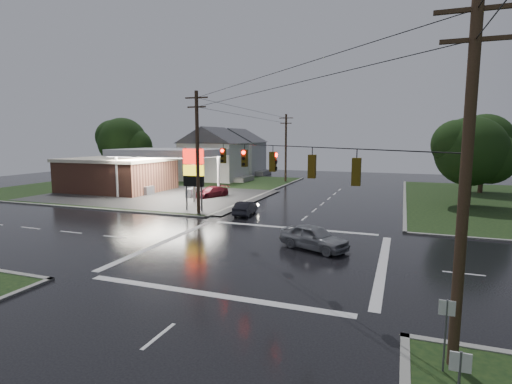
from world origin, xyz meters
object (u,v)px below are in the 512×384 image
(house_far, at_px, (237,151))
(car_crossing, at_px, (314,237))
(tree_ne_near, at_px, (473,152))
(tree_ne_far, at_px, (485,144))
(utility_pole_se, at_px, (465,181))
(gas_station, at_px, (124,172))
(car_pump, at_px, (211,192))
(utility_pole_n, at_px, (286,147))
(tree_nw_behind, at_px, (123,142))
(pylon_sign, at_px, (194,169))
(car_north, at_px, (245,208))
(utility_pole_nw, at_px, (197,151))
(house_near, at_px, (214,153))

(house_far, height_order, car_crossing, house_far)
(tree_ne_near, height_order, tree_ne_far, tree_ne_far)
(utility_pole_se, height_order, car_crossing, utility_pole_se)
(gas_station, height_order, car_pump, gas_station)
(utility_pole_n, height_order, car_pump, utility_pole_n)
(house_far, xyz_separation_m, tree_nw_behind, (-11.89, -18.01, 1.77))
(pylon_sign, height_order, car_crossing, pylon_sign)
(utility_pole_se, bearing_deg, car_north, 126.41)
(tree_ne_near, bearing_deg, gas_station, -176.70)
(house_far, xyz_separation_m, car_crossing, (24.74, -46.21, -3.64))
(tree_nw_behind, bearing_deg, gas_station, -51.58)
(utility_pole_n, bearing_deg, gas_station, -131.47)
(pylon_sign, bearing_deg, tree_ne_far, 40.35)
(tree_ne_near, bearing_deg, tree_nw_behind, 170.53)
(utility_pole_se, bearing_deg, tree_ne_far, 80.02)
(utility_pole_nw, relative_size, house_far, 1.00)
(pylon_sign, height_order, house_far, house_far)
(house_near, xyz_separation_m, car_crossing, (23.74, -34.21, -3.64))
(tree_ne_near, xyz_separation_m, tree_ne_far, (3.01, 12.00, 0.62))
(gas_station, bearing_deg, house_near, 73.83)
(house_far, relative_size, car_crossing, 2.45)
(utility_pole_se, distance_m, utility_pole_n, 51.16)
(house_far, height_order, tree_nw_behind, tree_nw_behind)
(pylon_sign, relative_size, utility_pole_se, 0.55)
(utility_pole_n, xyz_separation_m, car_north, (4.12, -27.32, -4.85))
(tree_ne_far, bearing_deg, pylon_sign, -139.65)
(pylon_sign, distance_m, utility_pole_n, 27.56)
(gas_station, bearing_deg, car_crossing, -32.18)
(tree_ne_near, relative_size, car_pump, 2.03)
(house_near, distance_m, car_crossing, 41.80)
(car_crossing, bearing_deg, house_far, 51.03)
(utility_pole_se, distance_m, car_pump, 36.64)
(gas_station, distance_m, car_north, 22.29)
(pylon_sign, relative_size, car_crossing, 1.33)
(tree_ne_near, bearing_deg, utility_pole_nw, -152.14)
(utility_pole_n, relative_size, tree_nw_behind, 1.05)
(house_near, height_order, car_pump, house_near)
(gas_station, xyz_separation_m, house_near, (4.73, 16.30, 1.86))
(car_pump, bearing_deg, house_far, 132.02)
(gas_station, bearing_deg, tree_ne_far, 18.46)
(house_near, bearing_deg, tree_nw_behind, -155.02)
(gas_station, distance_m, house_near, 17.07)
(car_pump, bearing_deg, house_near, 139.91)
(utility_pole_nw, xyz_separation_m, house_far, (-12.45, 38.50, -1.32))
(car_north, bearing_deg, utility_pole_n, -86.47)
(pylon_sign, xyz_separation_m, car_north, (5.12, 0.18, -3.39))
(utility_pole_se, distance_m, car_north, 25.59)
(gas_station, height_order, tree_ne_near, tree_ne_near)
(pylon_sign, distance_m, car_north, 6.14)
(house_far, bearing_deg, utility_pole_nw, -72.08)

